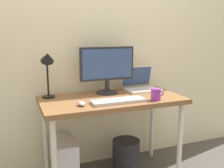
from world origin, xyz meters
TOP-DOWN VIEW (x-y plane):
  - back_wall at (0.00, 0.36)m, footprint 4.40×0.04m
  - desk at (0.00, 0.00)m, footprint 1.22×0.61m
  - monitor at (0.02, 0.17)m, footprint 0.51×0.20m
  - laptop at (0.37, 0.19)m, footprint 0.32×0.27m
  - desk_lamp at (-0.51, 0.17)m, footprint 0.11×0.16m
  - keyboard at (-0.01, -0.16)m, footprint 0.44×0.14m
  - mouse at (-0.31, -0.15)m, footprint 0.06×0.09m
  - coffee_mug at (0.31, -0.21)m, footprint 0.12×0.08m
  - computer_tower at (-0.43, 0.02)m, footprint 0.18×0.36m
  - wastebasket at (0.17, 0.07)m, footprint 0.26×0.26m

SIDE VIEW (x-z plane):
  - wastebasket at x=0.17m, z-range 0.00..0.30m
  - computer_tower at x=-0.43m, z-range 0.00..0.42m
  - desk at x=0.00m, z-range 0.30..1.05m
  - keyboard at x=-0.01m, z-range 0.75..0.77m
  - mouse at x=-0.31m, z-range 0.75..0.78m
  - coffee_mug at x=0.31m, z-range 0.75..0.85m
  - laptop at x=0.37m, z-range 0.69..0.92m
  - monitor at x=0.02m, z-range 0.78..1.21m
  - desk_lamp at x=-0.51m, z-range 0.83..1.25m
  - back_wall at x=0.00m, z-range 0.00..2.60m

